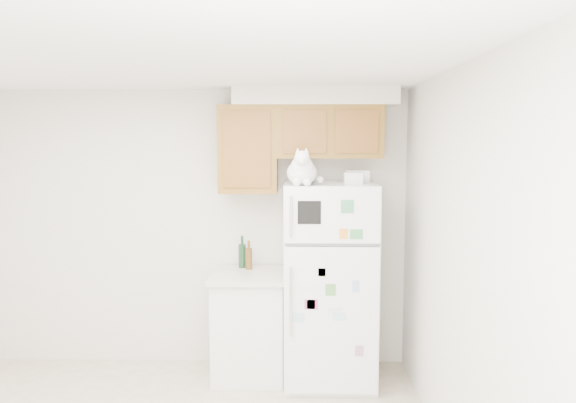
{
  "coord_description": "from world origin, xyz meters",
  "views": [
    {
      "loc": [
        0.93,
        -3.05,
        2.05
      ],
      "look_at": [
        0.85,
        1.55,
        1.55
      ],
      "focal_mm": 35.0,
      "sensor_mm": 36.0,
      "label": 1
    }
  ],
  "objects_px": {
    "bottle_amber": "(249,255)",
    "storage_box_back": "(357,176)",
    "refrigerator": "(329,283)",
    "bottle_green": "(242,252)",
    "cat": "(302,171)",
    "base_counter": "(249,324)",
    "storage_box_front": "(353,178)"
  },
  "relations": [
    {
      "from": "bottle_amber",
      "to": "storage_box_back",
      "type": "bearing_deg",
      "value": -5.49
    },
    {
      "from": "refrigerator",
      "to": "bottle_green",
      "type": "distance_m",
      "value": 0.84
    },
    {
      "from": "cat",
      "to": "bottle_amber",
      "type": "relative_size",
      "value": 1.67
    },
    {
      "from": "refrigerator",
      "to": "bottle_amber",
      "type": "bearing_deg",
      "value": 164.34
    },
    {
      "from": "cat",
      "to": "storage_box_back",
      "type": "bearing_deg",
      "value": 36.49
    },
    {
      "from": "base_counter",
      "to": "bottle_amber",
      "type": "bearing_deg",
      "value": 94.96
    },
    {
      "from": "storage_box_back",
      "to": "storage_box_front",
      "type": "xyz_separation_m",
      "value": [
        -0.05,
        -0.17,
        -0.01
      ]
    },
    {
      "from": "storage_box_back",
      "to": "refrigerator",
      "type": "bearing_deg",
      "value": -163.84
    },
    {
      "from": "cat",
      "to": "bottle_green",
      "type": "relative_size",
      "value": 1.49
    },
    {
      "from": "base_counter",
      "to": "cat",
      "type": "bearing_deg",
      "value": -34.74
    },
    {
      "from": "refrigerator",
      "to": "storage_box_back",
      "type": "height_order",
      "value": "storage_box_back"
    },
    {
      "from": "refrigerator",
      "to": "storage_box_back",
      "type": "xyz_separation_m",
      "value": [
        0.24,
        0.11,
        0.9
      ]
    },
    {
      "from": "storage_box_front",
      "to": "cat",
      "type": "bearing_deg",
      "value": -157.75
    },
    {
      "from": "bottle_green",
      "to": "bottle_amber",
      "type": "relative_size",
      "value": 1.12
    },
    {
      "from": "refrigerator",
      "to": "storage_box_front",
      "type": "xyz_separation_m",
      "value": [
        0.18,
        -0.06,
        0.89
      ]
    },
    {
      "from": "bottle_green",
      "to": "storage_box_front",
      "type": "bearing_deg",
      "value": -18.95
    },
    {
      "from": "cat",
      "to": "bottle_amber",
      "type": "height_order",
      "value": "cat"
    },
    {
      "from": "cat",
      "to": "storage_box_front",
      "type": "distance_m",
      "value": 0.46
    },
    {
      "from": "refrigerator",
      "to": "bottle_amber",
      "type": "relative_size",
      "value": 6.62
    },
    {
      "from": "storage_box_front",
      "to": "bottle_green",
      "type": "bearing_deg",
      "value": 159.89
    },
    {
      "from": "cat",
      "to": "bottle_green",
      "type": "bearing_deg",
      "value": 136.31
    },
    {
      "from": "storage_box_front",
      "to": "storage_box_back",
      "type": "bearing_deg",
      "value": 71.36
    },
    {
      "from": "base_counter",
      "to": "storage_box_back",
      "type": "xyz_separation_m",
      "value": [
        0.93,
        0.03,
        1.29
      ]
    },
    {
      "from": "storage_box_back",
      "to": "cat",
      "type": "bearing_deg",
      "value": -151.59
    },
    {
      "from": "base_counter",
      "to": "storage_box_back",
      "type": "relative_size",
      "value": 5.11
    },
    {
      "from": "storage_box_back",
      "to": "base_counter",
      "type": "bearing_deg",
      "value": 173.94
    },
    {
      "from": "cat",
      "to": "bottle_amber",
      "type": "xyz_separation_m",
      "value": [
        -0.47,
        0.44,
        -0.76
      ]
    },
    {
      "from": "cat",
      "to": "refrigerator",
      "type": "bearing_deg",
      "value": 45.88
    },
    {
      "from": "refrigerator",
      "to": "storage_box_front",
      "type": "height_order",
      "value": "storage_box_front"
    },
    {
      "from": "storage_box_back",
      "to": "bottle_amber",
      "type": "distance_m",
      "value": 1.17
    },
    {
      "from": "storage_box_back",
      "to": "bottle_amber",
      "type": "height_order",
      "value": "storage_box_back"
    },
    {
      "from": "refrigerator",
      "to": "cat",
      "type": "relative_size",
      "value": 3.97
    }
  ]
}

